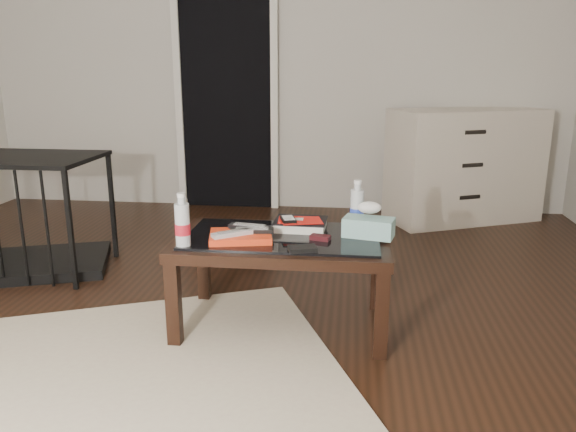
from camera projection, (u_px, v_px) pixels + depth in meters
name	position (u px, v px, depth m)	size (l,w,h in m)	color
ground	(201.00, 332.00, 2.69)	(5.00, 5.00, 0.00)	black
doorway	(226.00, 90.00, 4.83)	(0.90, 0.08, 2.07)	black
coffee_table	(283.00, 248.00, 2.66)	(1.00, 0.60, 0.46)	black
rug	(92.00, 384.00, 2.24)	(2.00, 1.50, 0.01)	#C0B395
dresser	(465.00, 166.00, 4.53)	(1.30, 0.94, 0.90)	beige
pet_crate	(28.00, 233.00, 3.46)	(1.05, 0.86, 0.71)	black
magazines	(241.00, 236.00, 2.57)	(0.28, 0.21, 0.03)	red
remote_silver	(233.00, 233.00, 2.53)	(0.20, 0.05, 0.02)	#ABABB0
remote_black_front	(252.00, 230.00, 2.58)	(0.20, 0.05, 0.02)	black
remote_black_back	(250.00, 227.00, 2.64)	(0.20, 0.05, 0.02)	black
textbook	(301.00, 224.00, 2.74)	(0.25, 0.20, 0.05)	black
dvd_mailers	(298.00, 220.00, 2.72)	(0.19, 0.14, 0.01)	red
ipod	(288.00, 219.00, 2.69)	(0.06, 0.10, 0.02)	black
flip_phone	(320.00, 238.00, 2.57)	(0.09, 0.05, 0.02)	black
wallet	(302.00, 249.00, 2.42)	(0.12, 0.07, 0.02)	black
water_bottle_left	(182.00, 219.00, 2.46)	(0.07, 0.07, 0.24)	silver
water_bottle_right	(357.00, 204.00, 2.73)	(0.07, 0.07, 0.24)	silver
tissue_box	(369.00, 227.00, 2.61)	(0.23, 0.12, 0.09)	teal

